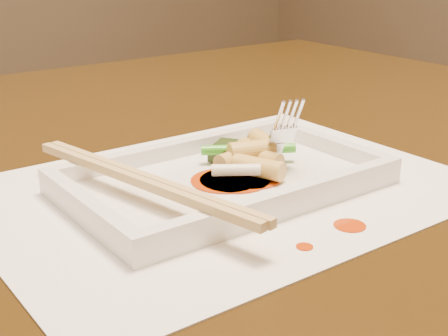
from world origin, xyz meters
TOP-DOWN VIEW (x-y plane):
  - table at (0.00, 0.00)m, footprint 1.40×0.90m
  - placemat at (0.07, -0.14)m, footprint 0.40×0.30m
  - sauce_splatter_a at (0.10, -0.25)m, footprint 0.02×0.02m
  - sauce_splatter_b at (0.05, -0.26)m, footprint 0.01×0.01m
  - plate_base at (0.07, -0.14)m, footprint 0.26×0.16m
  - plate_rim_far at (0.07, -0.07)m, footprint 0.26×0.01m
  - plate_rim_near at (0.07, -0.21)m, footprint 0.26×0.01m
  - plate_rim_left at (-0.06, -0.14)m, footprint 0.01×0.14m
  - plate_rim_right at (0.19, -0.14)m, footprint 0.01×0.14m
  - veg_piece at (0.10, -0.10)m, footprint 0.05×0.04m
  - scallion_white at (0.07, -0.15)m, footprint 0.04×0.03m
  - scallion_green at (0.11, -0.12)m, footprint 0.08×0.05m
  - chopstick_a at (-0.01, -0.14)m, footprint 0.06×0.24m
  - chopstick_b at (-0.01, -0.14)m, footprint 0.06×0.24m
  - fork at (0.14, -0.12)m, footprint 0.09×0.10m
  - sauce_blob_0 at (0.07, -0.14)m, footprint 0.06×0.06m
  - sauce_blob_1 at (0.09, -0.15)m, footprint 0.05×0.05m
  - sauce_blob_2 at (0.07, -0.15)m, footprint 0.06×0.06m
  - rice_cake_0 at (0.11, -0.14)m, footprint 0.03×0.05m
  - rice_cake_1 at (0.11, -0.12)m, footprint 0.03×0.04m
  - rice_cake_2 at (0.13, -0.12)m, footprint 0.03×0.04m
  - rice_cake_3 at (0.09, -0.16)m, footprint 0.03×0.05m
  - rice_cake_4 at (0.09, -0.13)m, footprint 0.05×0.02m
  - rice_cake_5 at (0.10, -0.13)m, footprint 0.04×0.03m

SIDE VIEW (x-z plane):
  - table at x=0.00m, z-range 0.27..1.02m
  - placemat at x=0.07m, z-range 0.75..0.75m
  - sauce_splatter_a at x=0.10m, z-range 0.75..0.75m
  - sauce_splatter_b at x=0.05m, z-range 0.75..0.75m
  - plate_base at x=0.07m, z-range 0.75..0.76m
  - sauce_blob_0 at x=0.07m, z-range 0.76..0.76m
  - sauce_blob_1 at x=0.09m, z-range 0.76..0.76m
  - sauce_blob_2 at x=0.07m, z-range 0.76..0.76m
  - plate_rim_far at x=0.07m, z-range 0.76..0.77m
  - plate_rim_near at x=0.07m, z-range 0.76..0.77m
  - plate_rim_left at x=-0.06m, z-range 0.76..0.77m
  - plate_rim_right at x=0.19m, z-range 0.76..0.77m
  - veg_piece at x=0.10m, z-range 0.76..0.77m
  - rice_cake_0 at x=0.11m, z-range 0.76..0.78m
  - rice_cake_1 at x=0.11m, z-range 0.76..0.78m
  - rice_cake_3 at x=0.09m, z-range 0.76..0.78m
  - rice_cake_4 at x=0.09m, z-range 0.76..0.78m
  - scallion_white at x=0.07m, z-range 0.77..0.78m
  - scallion_green at x=0.11m, z-range 0.77..0.78m
  - rice_cake_2 at x=0.13m, z-range 0.77..0.78m
  - rice_cake_5 at x=0.10m, z-range 0.77..0.79m
  - chopstick_a at x=-0.01m, z-range 0.77..0.78m
  - chopstick_b at x=-0.01m, z-range 0.77..0.78m
  - fork at x=0.14m, z-range 0.76..0.90m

